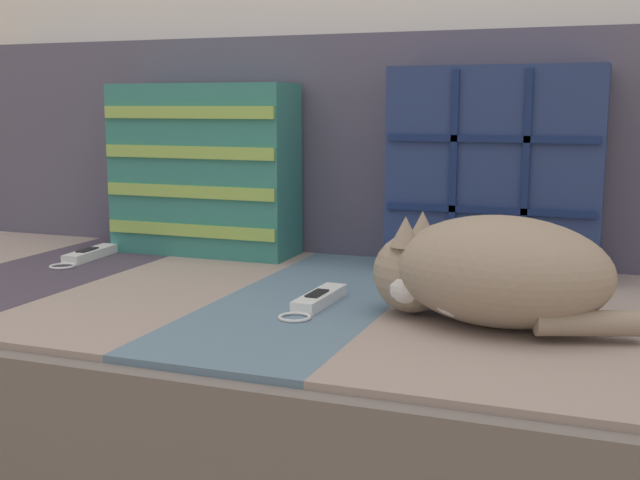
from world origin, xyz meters
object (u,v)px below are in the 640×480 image
(throw_pillow_quilted, at_px, (495,172))
(sleeping_cat, at_px, (486,272))
(throw_pillow_striped, at_px, (204,170))
(game_remote_near, at_px, (318,300))
(couch, at_px, (252,391))
(game_remote_far, at_px, (89,255))

(throw_pillow_quilted, xyz_separation_m, sleeping_cat, (0.04, -0.35, -0.11))
(throw_pillow_quilted, relative_size, throw_pillow_striped, 0.98)
(game_remote_near, bearing_deg, couch, 150.22)
(sleeping_cat, relative_size, game_remote_near, 1.95)
(throw_pillow_quilted, xyz_separation_m, game_remote_near, (-0.21, -0.34, -0.18))
(game_remote_near, bearing_deg, throw_pillow_striped, 138.49)
(throw_pillow_striped, bearing_deg, game_remote_near, -41.51)
(throw_pillow_quilted, relative_size, game_remote_far, 1.87)
(sleeping_cat, xyz_separation_m, game_remote_near, (-0.26, 0.01, -0.07))
(throw_pillow_quilted, height_order, game_remote_far, throw_pillow_quilted)
(couch, height_order, throw_pillow_quilted, throw_pillow_quilted)
(couch, xyz_separation_m, game_remote_far, (-0.41, 0.10, 0.20))
(throw_pillow_quilted, distance_m, game_remote_far, 0.82)
(throw_pillow_quilted, bearing_deg, throw_pillow_striped, -179.95)
(throw_pillow_striped, relative_size, sleeping_cat, 1.01)
(sleeping_cat, height_order, game_remote_far, sleeping_cat)
(game_remote_near, height_order, game_remote_far, same)
(game_remote_near, bearing_deg, throw_pillow_quilted, 57.52)
(game_remote_near, bearing_deg, game_remote_far, 161.54)
(throw_pillow_striped, distance_m, game_remote_near, 0.53)
(sleeping_cat, xyz_separation_m, game_remote_far, (-0.83, 0.20, -0.07))
(throw_pillow_quilted, bearing_deg, game_remote_near, -122.48)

